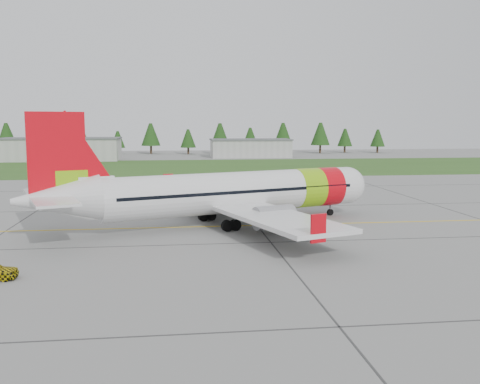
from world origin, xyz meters
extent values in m
plane|color=gray|center=(0.00, 0.00, 0.00)|extent=(320.00, 320.00, 0.00)
cylinder|color=silver|center=(7.98, 9.07, 3.38)|extent=(28.16, 13.35, 4.25)
sphere|color=silver|center=(21.36, 13.74, 3.38)|extent=(4.25, 4.25, 4.25)
cone|color=silver|center=(-9.00, 3.15, 3.76)|extent=(8.60, 6.53, 4.25)
cube|color=black|center=(21.67, 13.85, 3.76)|extent=(2.58, 3.25, 0.61)
cylinder|color=#7EBC0E|center=(16.22, 11.95, 3.38)|extent=(4.10, 5.02, 4.33)
cylinder|color=red|center=(18.69, 12.81, 3.38)|extent=(3.69, 4.88, 4.33)
cube|color=silver|center=(7.47, 8.89, 2.18)|extent=(17.15, 34.91, 0.39)
cube|color=red|center=(0.73, 24.90, 2.78)|extent=(1.30, 0.62, 2.18)
cube|color=red|center=(12.15, -7.83, 2.78)|extent=(1.30, 0.62, 2.18)
cylinder|color=gray|center=(7.04, 15.09, 1.58)|extent=(4.46, 3.45, 2.29)
cylinder|color=gray|center=(10.99, 3.77, 1.58)|extent=(4.46, 3.45, 2.29)
cube|color=red|center=(-8.79, 3.22, 7.41)|extent=(4.86, 2.02, 8.28)
cube|color=#7EBC0E|center=(-7.66, 3.62, 5.01)|extent=(2.83, 1.37, 2.62)
cube|color=silver|center=(-9.51, 2.97, 4.03)|extent=(7.42, 12.99, 0.24)
cylinder|color=slate|center=(19.31, 13.02, 0.76)|extent=(0.20, 0.20, 1.53)
cylinder|color=black|center=(19.31, 13.02, 0.37)|extent=(0.80, 0.53, 0.74)
cylinder|color=slate|center=(5.43, 11.42, 1.04)|extent=(0.24, 0.24, 2.07)
cylinder|color=black|center=(5.02, 11.27, 0.57)|extent=(1.23, 0.84, 1.13)
cylinder|color=slate|center=(7.45, 5.65, 1.04)|extent=(0.24, 0.24, 2.07)
cylinder|color=black|center=(7.03, 5.51, 0.57)|extent=(1.23, 0.84, 1.13)
imported|color=silver|center=(-21.82, 48.81, 2.37)|extent=(2.12, 2.07, 4.74)
cube|color=#30561E|center=(0.00, 82.00, 0.01)|extent=(320.00, 50.00, 0.03)
cube|color=gold|center=(0.00, 8.00, 0.01)|extent=(120.00, 0.25, 0.02)
cube|color=#A8A8A3|center=(-30.00, 110.00, 3.00)|extent=(32.00, 14.00, 6.00)
cube|color=#A8A8A3|center=(25.00, 118.00, 2.60)|extent=(24.00, 12.00, 5.20)
camera|label=1|loc=(1.58, -45.88, 10.59)|focal=40.00mm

